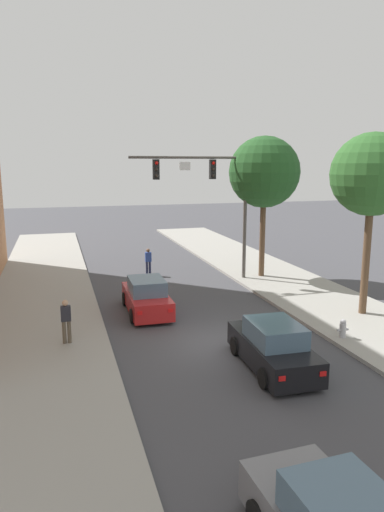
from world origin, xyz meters
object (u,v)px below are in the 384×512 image
car_following_black (273,347)px  street_tree_second (264,173)px  street_tree_nearest (372,175)px  traffic_signal_mast (214,188)px  pedestrian_sidewalk_left_walker (66,319)px  fire_hydrant (343,328)px  pedestrian_crossing_road (148,260)px  car_lead_red (147,297)px

car_following_black → street_tree_second: street_tree_second is taller
street_tree_nearest → traffic_signal_mast: bearing=120.0°
traffic_signal_mast → street_tree_nearest: (4.37, -7.55, 0.80)m
street_tree_nearest → pedestrian_sidewalk_left_walker: bearing=179.8°
traffic_signal_mast → car_following_black: bearing=-99.1°
street_tree_second → fire_hydrant: bearing=-97.2°
street_tree_second → pedestrian_crossing_road: bearing=157.8°
pedestrian_sidewalk_left_walker → street_tree_nearest: street_tree_nearest is taller
car_following_black → fire_hydrant: bearing=21.4°
car_lead_red → car_following_black: same height
traffic_signal_mast → street_tree_second: 3.15m
fire_hydrant → street_tree_nearest: (2.59, 2.32, 5.63)m
pedestrian_sidewalk_left_walker → fire_hydrant: 10.31m
pedestrian_sidewalk_left_walker → car_following_black: bearing=-30.4°
car_lead_red → pedestrian_crossing_road: (1.46, 7.06, 0.19)m
pedestrian_crossing_road → street_tree_nearest: bearing=-53.5°
car_lead_red → car_following_black: 7.48m
street_tree_nearest → street_tree_second: bearing=99.8°
car_following_black → pedestrian_crossing_road: pedestrian_crossing_road is taller
pedestrian_sidewalk_left_walker → street_tree_second: bearing=34.1°
street_tree_nearest → street_tree_second: 7.80m
pedestrian_sidewalk_left_walker → fire_hydrant: pedestrian_sidewalk_left_walker is taller
car_lead_red → pedestrian_sidewalk_left_walker: 4.76m
car_following_black → fire_hydrant: (3.60, 1.41, -0.22)m
street_tree_second → car_lead_red: bearing=-149.7°
pedestrian_sidewalk_left_walker → car_lead_red: bearing=41.3°
pedestrian_sidewalk_left_walker → street_tree_second: (11.28, 7.65, 5.07)m
pedestrian_sidewalk_left_walker → street_tree_nearest: 13.59m
street_tree_nearest → street_tree_second: (-1.33, 7.69, -0.00)m
traffic_signal_mast → street_tree_nearest: bearing=-60.0°
car_following_black → street_tree_nearest: (6.18, 3.73, 5.42)m
pedestrian_sidewalk_left_walker → street_tree_nearest: (12.61, -0.04, 5.08)m
car_lead_red → fire_hydrant: 8.48m
pedestrian_sidewalk_left_walker → pedestrian_crossing_road: (5.03, 10.19, -0.15)m
traffic_signal_mast → street_tree_second: bearing=2.5°
car_lead_red → fire_hydrant: size_ratio=5.93×
pedestrian_crossing_road → fire_hydrant: bearing=-68.3°
car_lead_red → street_tree_second: bearing=30.3°
traffic_signal_mast → fire_hydrant: size_ratio=10.42×
street_tree_nearest → street_tree_second: size_ratio=0.97×
car_lead_red → car_following_black: (2.86, -6.91, 0.00)m
pedestrian_sidewalk_left_walker → pedestrian_crossing_road: size_ratio=1.00×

